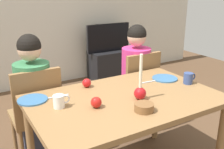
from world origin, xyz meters
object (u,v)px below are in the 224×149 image
object	(u,v)px
plate_left	(33,100)
tv_stand	(109,65)
dining_table	(126,107)
person_right_child	(135,82)
mug_left	(59,101)
plate_right	(165,78)
tv	(108,38)
apple_by_left_plate	(87,83)
mug_right	(189,78)
apple_near_candle	(96,102)
chair_right	(137,88)
chair_left	(36,111)
person_left_child	(35,103)
bowl_walnuts	(144,107)
candle_centerpiece	(140,90)

from	to	relation	value
plate_left	tv_stand	bearing A→B (deg)	48.37
dining_table	tv_stand	xyz separation A→B (m)	(1.17, 2.30, -0.43)
person_right_child	plate_left	xyz separation A→B (m)	(-1.16, -0.35, 0.19)
mug_left	plate_right	bearing A→B (deg)	4.28
tv	apple_by_left_plate	size ratio (longest dim) A/B	11.00
mug_left	apple_by_left_plate	world-z (taller)	mug_left
mug_left	mug_right	xyz separation A→B (m)	(1.09, -0.11, 0.00)
dining_table	mug_left	size ratio (longest dim) A/B	11.73
tv_stand	plate_left	bearing A→B (deg)	-131.63
tv	apple_near_candle	distance (m)	2.75
chair_right	plate_right	size ratio (longest dim) A/B	4.05
person_right_child	chair_left	bearing A→B (deg)	-178.26
tv_stand	apple_by_left_plate	distance (m)	2.44
mug_right	apple_near_candle	bearing A→B (deg)	-178.95
chair_left	tv_stand	xyz separation A→B (m)	(1.69, 1.69, -0.27)
person_left_child	apple_by_left_plate	size ratio (longest dim) A/B	16.32
person_left_child	person_right_child	world-z (taller)	same
tv_stand	tv	distance (m)	0.47
tv	apple_by_left_plate	world-z (taller)	tv
tv	mug_right	xyz separation A→B (m)	(-0.56, -2.33, 0.09)
chair_left	bowl_walnuts	size ratio (longest dim) A/B	6.97
plate_right	tv_stand	bearing A→B (deg)	73.01
mug_left	bowl_walnuts	xyz separation A→B (m)	(0.46, -0.34, -0.02)
tv_stand	tv	size ratio (longest dim) A/B	0.81
dining_table	apple_by_left_plate	size ratio (longest dim) A/B	19.50
chair_left	tv_stand	distance (m)	2.41
person_right_child	candle_centerpiece	world-z (taller)	person_right_child
chair_left	plate_right	xyz separation A→B (m)	(1.04, -0.45, 0.24)
person_left_child	plate_left	distance (m)	0.41
plate_right	mug_right	bearing A→B (deg)	-63.60
dining_table	person_right_child	xyz separation A→B (m)	(0.55, 0.64, -0.10)
dining_table	tv	distance (m)	2.58
apple_near_candle	bowl_walnuts	bearing A→B (deg)	-40.30
mug_right	plate_left	bearing A→B (deg)	165.48
tv_stand	apple_by_left_plate	world-z (taller)	apple_by_left_plate
dining_table	person_left_child	size ratio (longest dim) A/B	1.19
chair_right	tv_stand	size ratio (longest dim) A/B	1.41
person_left_child	mug_left	bearing A→B (deg)	-86.23
chair_left	dining_table	bearing A→B (deg)	-49.60
apple_near_candle	apple_by_left_plate	bearing A→B (deg)	73.91
chair_right	mug_left	bearing A→B (deg)	-153.20
candle_centerpiece	apple_near_candle	distance (m)	0.34
tv	mug_left	xyz separation A→B (m)	(-1.66, -2.21, 0.08)
chair_left	mug_right	bearing A→B (deg)	-29.24
plate_left	mug_left	xyz separation A→B (m)	(0.13, -0.20, 0.04)
plate_left	dining_table	bearing A→B (deg)	-25.52
tv_stand	plate_left	distance (m)	2.74
chair_right	tv	world-z (taller)	tv
candle_centerpiece	dining_table	bearing A→B (deg)	131.06
tv_stand	chair_left	bearing A→B (deg)	-134.99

